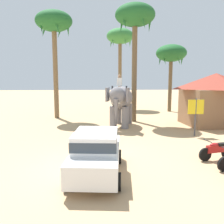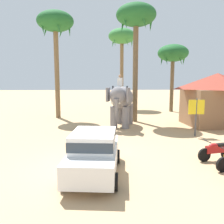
{
  "view_description": "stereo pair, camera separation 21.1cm",
  "coord_description": "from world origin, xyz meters",
  "px_view_note": "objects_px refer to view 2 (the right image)",
  "views": [
    {
      "loc": [
        0.29,
        -9.61,
        3.71
      ],
      "look_at": [
        1.16,
        4.91,
        1.6
      ],
      "focal_mm": 38.83,
      "sensor_mm": 36.0,
      "label": 1
    },
    {
      "loc": [
        0.5,
        -9.62,
        3.71
      ],
      "look_at": [
        1.16,
        4.91,
        1.6
      ],
      "focal_mm": 38.83,
      "sensor_mm": 36.0,
      "label": 2
    }
  ],
  "objects_px": {
    "elephant_with_mahout": "(122,100)",
    "palm_tree_behind_elephant": "(122,39)",
    "palm_tree_left_of_road": "(55,25)",
    "motorcycle_fourth_in_row": "(216,150)",
    "roadside_hut": "(216,98)",
    "car_sedan_foreground": "(94,151)",
    "palm_tree_near_hut": "(136,19)",
    "palm_tree_far_back": "(173,55)",
    "signboard_yellow": "(196,110)"
  },
  "relations": [
    {
      "from": "motorcycle_fourth_in_row",
      "to": "palm_tree_near_hut",
      "type": "xyz_separation_m",
      "value": [
        -2.29,
        9.79,
        7.79
      ]
    },
    {
      "from": "elephant_with_mahout",
      "to": "signboard_yellow",
      "type": "bearing_deg",
      "value": -36.21
    },
    {
      "from": "palm_tree_near_hut",
      "to": "palm_tree_far_back",
      "type": "bearing_deg",
      "value": 50.13
    },
    {
      "from": "motorcycle_fourth_in_row",
      "to": "palm_tree_far_back",
      "type": "height_order",
      "value": "palm_tree_far_back"
    },
    {
      "from": "car_sedan_foreground",
      "to": "palm_tree_far_back",
      "type": "bearing_deg",
      "value": 65.03
    },
    {
      "from": "palm_tree_behind_elephant",
      "to": "signboard_yellow",
      "type": "height_order",
      "value": "palm_tree_behind_elephant"
    },
    {
      "from": "elephant_with_mahout",
      "to": "signboard_yellow",
      "type": "distance_m",
      "value": 5.48
    },
    {
      "from": "palm_tree_far_back",
      "to": "roadside_hut",
      "type": "xyz_separation_m",
      "value": [
        1.28,
        -7.54,
        -3.9
      ]
    },
    {
      "from": "palm_tree_left_of_road",
      "to": "palm_tree_far_back",
      "type": "xyz_separation_m",
      "value": [
        11.53,
        3.55,
        -2.16
      ]
    },
    {
      "from": "elephant_with_mahout",
      "to": "palm_tree_behind_elephant",
      "type": "xyz_separation_m",
      "value": [
        0.98,
        11.5,
        6.17
      ]
    },
    {
      "from": "motorcycle_fourth_in_row",
      "to": "car_sedan_foreground",
      "type": "bearing_deg",
      "value": -165.55
    },
    {
      "from": "roadside_hut",
      "to": "signboard_yellow",
      "type": "relative_size",
      "value": 2.21
    },
    {
      "from": "palm_tree_left_of_road",
      "to": "palm_tree_behind_elephant",
      "type": "bearing_deg",
      "value": 48.49
    },
    {
      "from": "roadside_hut",
      "to": "elephant_with_mahout",
      "type": "bearing_deg",
      "value": -178.3
    },
    {
      "from": "palm_tree_far_back",
      "to": "roadside_hut",
      "type": "height_order",
      "value": "palm_tree_far_back"
    },
    {
      "from": "motorcycle_fourth_in_row",
      "to": "roadside_hut",
      "type": "distance_m",
      "value": 8.93
    },
    {
      "from": "motorcycle_fourth_in_row",
      "to": "palm_tree_far_back",
      "type": "xyz_separation_m",
      "value": [
        2.46,
        15.48,
        5.56
      ]
    },
    {
      "from": "palm_tree_behind_elephant",
      "to": "palm_tree_near_hut",
      "type": "height_order",
      "value": "palm_tree_near_hut"
    },
    {
      "from": "palm_tree_left_of_road",
      "to": "palm_tree_near_hut",
      "type": "bearing_deg",
      "value": -17.62
    },
    {
      "from": "motorcycle_fourth_in_row",
      "to": "palm_tree_near_hut",
      "type": "height_order",
      "value": "palm_tree_near_hut"
    },
    {
      "from": "elephant_with_mahout",
      "to": "palm_tree_left_of_road",
      "type": "bearing_deg",
      "value": 142.38
    },
    {
      "from": "palm_tree_left_of_road",
      "to": "roadside_hut",
      "type": "relative_size",
      "value": 1.78
    },
    {
      "from": "car_sedan_foreground",
      "to": "roadside_hut",
      "type": "height_order",
      "value": "roadside_hut"
    },
    {
      "from": "car_sedan_foreground",
      "to": "palm_tree_left_of_road",
      "type": "bearing_deg",
      "value": 105.39
    },
    {
      "from": "palm_tree_behind_elephant",
      "to": "palm_tree_left_of_road",
      "type": "bearing_deg",
      "value": -131.51
    },
    {
      "from": "palm_tree_far_back",
      "to": "palm_tree_near_hut",
      "type": "bearing_deg",
      "value": -129.87
    },
    {
      "from": "elephant_with_mahout",
      "to": "palm_tree_behind_elephant",
      "type": "distance_m",
      "value": 13.09
    },
    {
      "from": "motorcycle_fourth_in_row",
      "to": "signboard_yellow",
      "type": "distance_m",
      "value": 4.73
    },
    {
      "from": "elephant_with_mahout",
      "to": "palm_tree_left_of_road",
      "type": "height_order",
      "value": "palm_tree_left_of_road"
    },
    {
      "from": "elephant_with_mahout",
      "to": "palm_tree_behind_elephant",
      "type": "bearing_deg",
      "value": 85.15
    },
    {
      "from": "signboard_yellow",
      "to": "palm_tree_left_of_road",
      "type": "bearing_deg",
      "value": 143.01
    },
    {
      "from": "palm_tree_behind_elephant",
      "to": "roadside_hut",
      "type": "distance_m",
      "value": 14.29
    },
    {
      "from": "palm_tree_behind_elephant",
      "to": "signboard_yellow",
      "type": "xyz_separation_m",
      "value": [
        3.44,
        -14.73,
        -6.48
      ]
    },
    {
      "from": "motorcycle_fourth_in_row",
      "to": "palm_tree_behind_elephant",
      "type": "height_order",
      "value": "palm_tree_behind_elephant"
    },
    {
      "from": "palm_tree_near_hut",
      "to": "signboard_yellow",
      "type": "distance_m",
      "value": 9.0
    },
    {
      "from": "motorcycle_fourth_in_row",
      "to": "roadside_hut",
      "type": "bearing_deg",
      "value": 64.77
    },
    {
      "from": "motorcycle_fourth_in_row",
      "to": "palm_tree_near_hut",
      "type": "bearing_deg",
      "value": 103.19
    },
    {
      "from": "palm_tree_near_hut",
      "to": "palm_tree_left_of_road",
      "type": "relative_size",
      "value": 1.01
    },
    {
      "from": "palm_tree_near_hut",
      "to": "palm_tree_left_of_road",
      "type": "distance_m",
      "value": 7.1
    },
    {
      "from": "palm_tree_left_of_road",
      "to": "motorcycle_fourth_in_row",
      "type": "bearing_deg",
      "value": -52.79
    },
    {
      "from": "elephant_with_mahout",
      "to": "palm_tree_far_back",
      "type": "distance_m",
      "value": 10.64
    },
    {
      "from": "car_sedan_foreground",
      "to": "motorcycle_fourth_in_row",
      "type": "distance_m",
      "value": 5.59
    },
    {
      "from": "palm_tree_far_back",
      "to": "signboard_yellow",
      "type": "xyz_separation_m",
      "value": [
        -1.64,
        -11.0,
        -4.34
      ]
    },
    {
      "from": "palm_tree_left_of_road",
      "to": "palm_tree_far_back",
      "type": "distance_m",
      "value": 12.25
    },
    {
      "from": "palm_tree_left_of_road",
      "to": "roadside_hut",
      "type": "xyz_separation_m",
      "value": [
        12.8,
        -4.0,
        -6.06
      ]
    },
    {
      "from": "palm_tree_behind_elephant",
      "to": "roadside_hut",
      "type": "xyz_separation_m",
      "value": [
        6.36,
        -11.28,
        -6.04
      ]
    },
    {
      "from": "car_sedan_foreground",
      "to": "roadside_hut",
      "type": "bearing_deg",
      "value": 45.6
    },
    {
      "from": "elephant_with_mahout",
      "to": "palm_tree_near_hut",
      "type": "xyz_separation_m",
      "value": [
        1.3,
        2.07,
        6.27
      ]
    },
    {
      "from": "motorcycle_fourth_in_row",
      "to": "roadside_hut",
      "type": "xyz_separation_m",
      "value": [
        3.74,
        7.94,
        1.66
      ]
    },
    {
      "from": "car_sedan_foreground",
      "to": "roadside_hut",
      "type": "distance_m",
      "value": 13.11
    }
  ]
}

